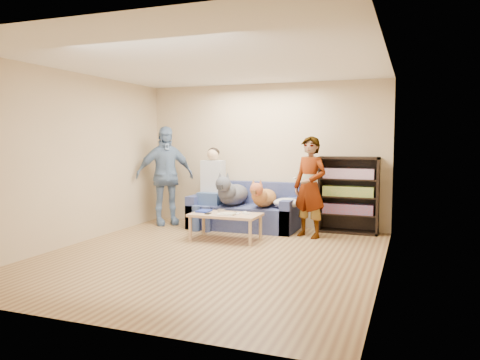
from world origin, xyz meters
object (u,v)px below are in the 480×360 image
at_px(notebook_blue, 204,211).
at_px(camera_silver, 221,211).
at_px(person_seated, 211,185).
at_px(person_standing_left, 165,176).
at_px(sofa, 244,213).
at_px(dog_tan, 263,197).
at_px(bookshelf, 349,193).
at_px(dog_gray, 232,193).
at_px(coffee_table, 226,217).
at_px(person_standing_right, 310,187).

bearing_deg(notebook_blue, camera_silver, 14.04).
bearing_deg(person_seated, person_standing_left, -177.90).
bearing_deg(sofa, dog_tan, -25.39).
bearing_deg(bookshelf, dog_gray, -168.01).
relative_size(person_standing_left, coffee_table, 1.67).
bearing_deg(sofa, camera_silver, -94.17).
height_order(dog_tan, coffee_table, dog_tan).
distance_m(person_seated, coffee_table, 1.18).
bearing_deg(person_seated, bookshelf, 8.55).
xyz_separation_m(camera_silver, dog_tan, (0.48, 0.71, 0.16)).
bearing_deg(person_standing_left, camera_silver, -69.56).
xyz_separation_m(sofa, dog_tan, (0.41, -0.20, 0.33)).
height_order(person_standing_left, person_seated, person_standing_left).
height_order(sofa, person_seated, person_seated).
bearing_deg(notebook_blue, person_standing_left, 145.13).
bearing_deg(coffee_table, sofa, 93.00).
distance_m(person_standing_right, person_standing_left, 2.78).
distance_m(camera_silver, coffee_table, 0.18).
bearing_deg(dog_tan, notebook_blue, -134.24).
xyz_separation_m(person_standing_right, bookshelf, (0.54, 0.58, -0.14)).
distance_m(dog_gray, bookshelf, 2.01).
bearing_deg(bookshelf, dog_tan, -162.76).
bearing_deg(person_seated, person_standing_right, -6.85).
bearing_deg(dog_tan, person_standing_right, -10.29).
xyz_separation_m(dog_gray, dog_tan, (0.58, -0.01, -0.04)).
height_order(notebook_blue, camera_silver, camera_silver).
distance_m(person_standing_left, notebook_blue, 1.51).
bearing_deg(person_standing_right, notebook_blue, -134.05).
bearing_deg(camera_silver, sofa, 85.83).
bearing_deg(notebook_blue, bookshelf, 29.42).
xyz_separation_m(person_standing_left, camera_silver, (1.45, -0.75, -0.47)).
xyz_separation_m(dog_gray, coffee_table, (0.22, -0.84, -0.27)).
bearing_deg(dog_gray, sofa, 47.38).
relative_size(person_standing_left, person_seated, 1.25).
relative_size(person_standing_right, person_seated, 1.12).
xyz_separation_m(person_standing_left, person_seated, (0.92, 0.03, -0.14)).
relative_size(notebook_blue, coffee_table, 0.24).
relative_size(dog_gray, coffee_table, 1.14).
height_order(coffee_table, bookshelf, bookshelf).
height_order(person_standing_right, dog_gray, person_standing_right).
xyz_separation_m(person_standing_right, coffee_table, (-1.20, -0.68, -0.45)).
height_order(dog_gray, dog_tan, dog_gray).
bearing_deg(person_seated, camera_silver, -55.70).
height_order(sofa, dog_tan, dog_tan).
bearing_deg(person_standing_left, notebook_blue, -77.22).
relative_size(notebook_blue, dog_gray, 0.21).
xyz_separation_m(notebook_blue, camera_silver, (0.28, 0.07, 0.01)).
bearing_deg(person_standing_right, bookshelf, 71.57).
relative_size(person_standing_right, dog_tan, 1.44).
bearing_deg(sofa, coffee_table, -87.00).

